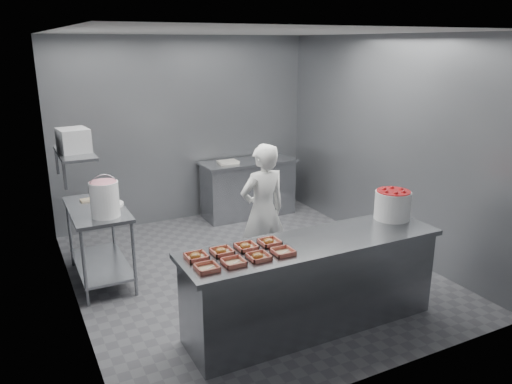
% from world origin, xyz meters
% --- Properties ---
extents(floor, '(4.50, 4.50, 0.00)m').
position_xyz_m(floor, '(0.00, 0.00, 0.00)').
color(floor, '#4C4C51').
rests_on(floor, ground).
extents(ceiling, '(4.50, 4.50, 0.00)m').
position_xyz_m(ceiling, '(0.00, 0.00, 2.80)').
color(ceiling, white).
rests_on(ceiling, wall_back).
extents(wall_back, '(4.00, 0.04, 2.80)m').
position_xyz_m(wall_back, '(0.00, 2.25, 1.40)').
color(wall_back, slate).
rests_on(wall_back, ground).
extents(wall_left, '(0.04, 4.50, 2.80)m').
position_xyz_m(wall_left, '(-2.00, 0.00, 1.40)').
color(wall_left, slate).
rests_on(wall_left, ground).
extents(wall_right, '(0.04, 4.50, 2.80)m').
position_xyz_m(wall_right, '(2.00, 0.00, 1.40)').
color(wall_right, slate).
rests_on(wall_right, ground).
extents(service_counter, '(2.60, 0.70, 0.90)m').
position_xyz_m(service_counter, '(0.00, -1.35, 0.45)').
color(service_counter, slate).
rests_on(service_counter, ground).
extents(prep_table, '(0.60, 1.20, 0.90)m').
position_xyz_m(prep_table, '(-1.65, 0.60, 0.59)').
color(prep_table, slate).
rests_on(prep_table, ground).
extents(back_counter, '(1.50, 0.60, 0.90)m').
position_xyz_m(back_counter, '(0.90, 1.90, 0.45)').
color(back_counter, slate).
rests_on(back_counter, ground).
extents(wall_shelf, '(0.35, 0.90, 0.03)m').
position_xyz_m(wall_shelf, '(-1.82, 0.60, 1.55)').
color(wall_shelf, slate).
rests_on(wall_shelf, wall_left).
extents(tray_0, '(0.19, 0.18, 0.04)m').
position_xyz_m(tray_0, '(-1.13, -1.47, 0.92)').
color(tray_0, '#CBB77C').
rests_on(tray_0, service_counter).
extents(tray_1, '(0.19, 0.18, 0.04)m').
position_xyz_m(tray_1, '(-0.89, -1.47, 0.92)').
color(tray_1, '#CBB77C').
rests_on(tray_1, service_counter).
extents(tray_2, '(0.19, 0.18, 0.06)m').
position_xyz_m(tray_2, '(-0.65, -1.47, 0.92)').
color(tray_2, '#CBB77C').
rests_on(tray_2, service_counter).
extents(tray_3, '(0.19, 0.18, 0.04)m').
position_xyz_m(tray_3, '(-0.41, -1.47, 0.92)').
color(tray_3, '#CBB77C').
rests_on(tray_3, service_counter).
extents(tray_4, '(0.19, 0.18, 0.06)m').
position_xyz_m(tray_4, '(-1.13, -1.23, 0.92)').
color(tray_4, '#CBB77C').
rests_on(tray_4, service_counter).
extents(tray_5, '(0.19, 0.18, 0.06)m').
position_xyz_m(tray_5, '(-0.89, -1.23, 0.92)').
color(tray_5, '#CBB77C').
rests_on(tray_5, service_counter).
extents(tray_6, '(0.19, 0.18, 0.06)m').
position_xyz_m(tray_6, '(-0.65, -1.23, 0.92)').
color(tray_6, '#CBB77C').
rests_on(tray_6, service_counter).
extents(tray_7, '(0.19, 0.18, 0.06)m').
position_xyz_m(tray_7, '(-0.41, -1.23, 0.92)').
color(tray_7, '#CBB77C').
rests_on(tray_7, service_counter).
extents(worker, '(0.61, 0.43, 1.61)m').
position_xyz_m(worker, '(0.10, -0.12, 0.80)').
color(worker, white).
rests_on(worker, ground).
extents(strawberry_tub, '(0.37, 0.37, 0.31)m').
position_xyz_m(strawberry_tub, '(1.08, -1.20, 1.06)').
color(strawberry_tub, white).
rests_on(strawberry_tub, service_counter).
extents(glaze_bucket, '(0.32, 0.30, 0.47)m').
position_xyz_m(glaze_bucket, '(-1.61, 0.25, 1.10)').
color(glaze_bucket, white).
rests_on(glaze_bucket, prep_table).
extents(bucket_lid, '(0.39, 0.39, 0.03)m').
position_xyz_m(bucket_lid, '(-1.51, 0.61, 0.91)').
color(bucket_lid, white).
rests_on(bucket_lid, prep_table).
extents(rag, '(0.15, 0.13, 0.02)m').
position_xyz_m(rag, '(-1.71, 0.91, 0.91)').
color(rag, '#CCB28C').
rests_on(rag, prep_table).
extents(appliance, '(0.33, 0.37, 0.25)m').
position_xyz_m(appliance, '(-1.82, 0.58, 1.69)').
color(appliance, gray).
rests_on(appliance, wall_shelf).
extents(paper_stack, '(0.31, 0.23, 0.04)m').
position_xyz_m(paper_stack, '(0.56, 1.90, 0.92)').
color(paper_stack, silver).
rests_on(paper_stack, back_counter).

